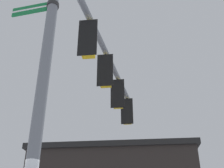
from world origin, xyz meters
The scene contains 7 objects.
signal_pole centered at (0.00, 0.00, 3.90)m, with size 0.21×0.21×7.80m, color slate.
mast_arm centered at (0.53, 4.07, 7.20)m, with size 0.20×0.20×8.20m, color slate.
traffic_light_nearest_pole centered at (0.29, 2.26, 6.40)m, with size 0.54×0.49×1.31m.
traffic_light_mid_inner centered at (0.53, 4.08, 6.40)m, with size 0.54×0.49×1.31m.
traffic_light_mid_outer centered at (0.77, 5.90, 6.40)m, with size 0.54×0.49×1.31m.
traffic_light_arm_end centered at (1.01, 7.72, 6.40)m, with size 0.54×0.49×1.31m.
street_name_sign centered at (-0.27, 0.04, 5.66)m, with size 1.04×0.26×0.22m.
Camera 1 is at (1.72, -4.22, 1.47)m, focal length 45.70 mm.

